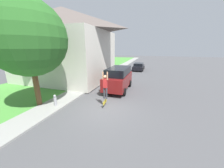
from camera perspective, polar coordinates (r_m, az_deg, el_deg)
name	(u,v)px	position (r m, az deg, el deg)	size (l,w,h in m)	color
ground_plane	(103,109)	(8.71, -3.96, -11.19)	(120.00, 120.00, 0.00)	#49494C
lawn	(64,79)	(17.57, -21.17, 2.08)	(10.00, 80.00, 0.08)	#478E38
sidewalk	(94,82)	(15.21, -8.15, 1.00)	(1.80, 80.00, 0.10)	gray
house	(65,44)	(16.96, -20.77, 16.72)	(11.07, 8.98, 8.42)	beige
lawn_tree_near	(28,39)	(9.78, -33.99, 16.86)	(4.78, 4.78, 6.88)	brown
lawn_tree_far	(81,44)	(15.97, -14.05, 17.24)	(4.05, 4.05, 6.37)	brown
suv_parked	(118,78)	(12.11, 2.93, 2.74)	(2.07, 4.48, 2.19)	maroon
car_down_street	(139,67)	(23.82, 12.07, 7.79)	(1.93, 4.39, 1.32)	black
skateboarder	(105,85)	(8.52, -3.12, -0.50)	(0.41, 0.22, 1.90)	#38383D
skateboard	(105,102)	(8.89, -3.36, -8.22)	(0.17, 0.77, 0.26)	#A89323
fire_hydrant	(55,100)	(9.64, -24.53, -6.79)	(0.20, 0.20, 0.78)	#99999E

